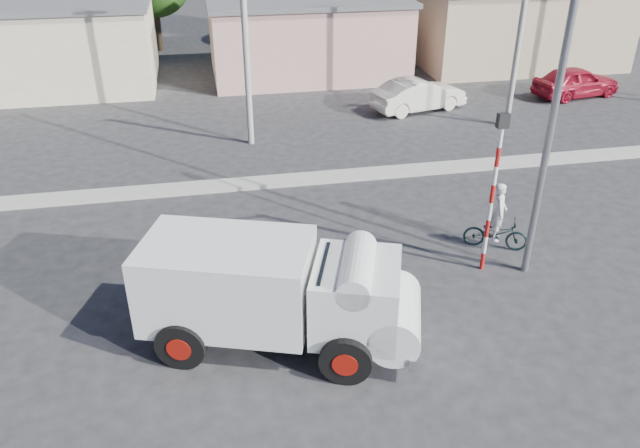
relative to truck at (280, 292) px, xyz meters
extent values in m
plane|color=#272629|center=(2.52, 0.50, -1.37)|extent=(120.00, 120.00, 0.00)
cube|color=#99968E|center=(2.52, 8.50, -1.29)|extent=(40.00, 0.80, 0.16)
cylinder|color=black|center=(-2.19, -0.36, -0.82)|extent=(1.15, 0.66, 1.10)
cylinder|color=#AA150C|center=(-2.19, -0.36, -0.82)|extent=(0.63, 0.52, 0.54)
cylinder|color=black|center=(-1.51, 1.63, -0.82)|extent=(1.15, 0.66, 1.10)
cylinder|color=#AA150C|center=(-1.51, 1.63, -0.82)|extent=(0.63, 0.52, 0.54)
cylinder|color=black|center=(1.12, -1.50, -0.82)|extent=(1.15, 0.66, 1.10)
cylinder|color=#AA150C|center=(1.12, -1.50, -0.82)|extent=(0.63, 0.52, 0.54)
cylinder|color=black|center=(1.81, 0.49, -0.82)|extent=(1.15, 0.66, 1.10)
cylinder|color=#AA150C|center=(1.81, 0.49, -0.82)|extent=(0.63, 0.52, 0.54)
cube|color=black|center=(-0.24, 0.08, -0.74)|extent=(4.78, 2.72, 0.18)
cube|color=white|center=(-1.09, 0.37, 0.18)|extent=(4.13, 3.25, 1.85)
cube|color=white|center=(1.56, -0.53, 0.03)|extent=(2.37, 2.53, 1.55)
cylinder|color=white|center=(2.37, -0.81, -0.42)|extent=(1.71, 2.30, 1.10)
cylinder|color=white|center=(1.56, -0.53, 0.73)|extent=(1.33, 2.17, 0.70)
cube|color=silver|center=(2.74, -0.94, -0.82)|extent=(0.83, 2.08, 0.28)
cube|color=black|center=(0.90, -0.31, 0.48)|extent=(0.63, 1.64, 0.70)
imported|color=black|center=(6.52, 2.98, -0.91)|extent=(1.86, 1.30, 0.93)
imported|color=silver|center=(6.52, 2.98, -0.52)|extent=(0.63, 0.74, 1.71)
imported|color=#EDE5CF|center=(8.41, 15.15, -0.65)|extent=(4.62, 2.61, 1.44)
imported|color=maroon|center=(16.60, 15.71, -0.64)|extent=(4.54, 2.46, 1.47)
cylinder|color=red|center=(5.72, 2.00, -1.12)|extent=(0.11, 0.11, 0.50)
cylinder|color=white|center=(5.72, 2.00, -0.62)|extent=(0.11, 0.11, 0.50)
cylinder|color=red|center=(5.72, 2.00, -0.12)|extent=(0.11, 0.11, 0.50)
cylinder|color=white|center=(5.72, 2.00, 0.38)|extent=(0.11, 0.11, 0.50)
cylinder|color=red|center=(5.72, 2.00, 0.88)|extent=(0.11, 0.11, 0.50)
cylinder|color=white|center=(5.72, 2.00, 1.38)|extent=(0.11, 0.11, 0.50)
cylinder|color=red|center=(5.72, 2.00, 1.88)|extent=(0.11, 0.11, 0.50)
cylinder|color=white|center=(5.72, 2.00, 2.38)|extent=(0.11, 0.11, 0.50)
cube|color=black|center=(5.72, 2.00, 2.81)|extent=(0.28, 0.18, 0.36)
cylinder|color=slate|center=(6.82, 1.70, 3.13)|extent=(0.18, 0.18, 9.00)
cube|color=beige|center=(-9.48, 22.50, 0.63)|extent=(12.00, 7.00, 4.00)
cube|color=#59595B|center=(-9.48, 22.50, 2.75)|extent=(12.30, 7.30, 0.24)
cube|color=#D29990|center=(4.52, 22.50, 0.53)|extent=(10.00, 7.00, 3.80)
cube|color=tan|center=(16.52, 22.50, 0.73)|extent=(11.00, 7.00, 4.20)
cylinder|color=#38281E|center=(-3.48, 29.50, 0.36)|extent=(0.36, 0.36, 3.47)
cylinder|color=#38281E|center=(6.52, 28.50, 0.73)|extent=(0.36, 0.36, 4.20)
cylinder|color=#38281E|center=(13.52, 30.50, 0.45)|extent=(0.36, 0.36, 3.64)
cylinder|color=#38281E|center=(22.52, 28.50, 0.81)|extent=(0.36, 0.36, 4.37)
cylinder|color=#99968E|center=(0.52, 12.50, 2.63)|extent=(0.24, 0.24, 8.00)
cylinder|color=#99968E|center=(11.52, 12.50, 2.63)|extent=(0.24, 0.24, 8.00)
camera|label=1|loc=(-1.30, -11.09, 7.76)|focal=35.00mm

